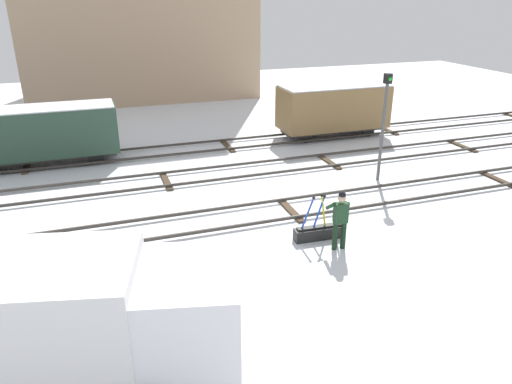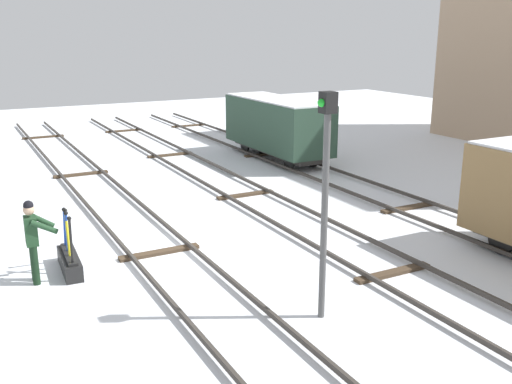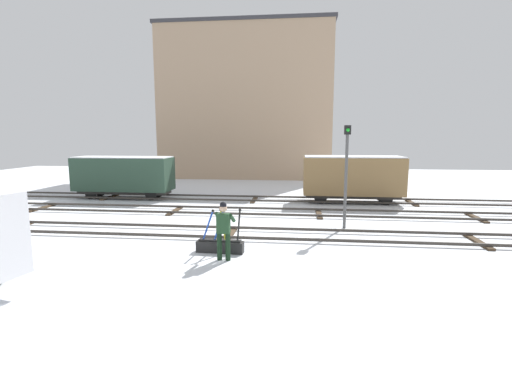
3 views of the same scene
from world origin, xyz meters
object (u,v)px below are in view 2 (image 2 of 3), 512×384
Objects in this scene: freight_car_mid_siding at (277,125)px; rail_worker at (33,236)px; switch_lever_frame at (70,260)px; signal_post at (325,186)px.

rail_worker is at bearing -52.03° from freight_car_mid_siding.
rail_worker is 13.29m from freight_car_mid_siding.
rail_worker reaches higher than switch_lever_frame.
signal_post is (4.08, 4.39, 1.49)m from rail_worker.
rail_worker is (0.26, -0.72, 0.76)m from switch_lever_frame.
signal_post reaches higher than rail_worker.
switch_lever_frame is at bearing -139.82° from signal_post.
freight_car_mid_siding is at bearing 130.93° from rail_worker.
signal_post reaches higher than switch_lever_frame.
freight_car_mid_siding reaches higher than rail_worker.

